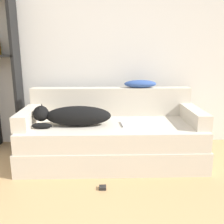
{
  "coord_description": "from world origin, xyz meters",
  "views": [
    {
      "loc": [
        0.14,
        -0.45,
        1.23
      ],
      "look_at": [
        0.21,
        2.11,
        0.6
      ],
      "focal_mm": 40.0,
      "sensor_mm": 36.0,
      "label": 1
    }
  ],
  "objects_px": {
    "dog": "(73,116)",
    "bookshelf": "(2,67)",
    "throw_pillow": "(140,84)",
    "power_adapter": "(103,188)",
    "laptop": "(135,124)",
    "couch": "(112,142)"
  },
  "relations": [
    {
      "from": "bookshelf",
      "to": "power_adapter",
      "type": "height_order",
      "value": "bookshelf"
    },
    {
      "from": "dog",
      "to": "throw_pillow",
      "type": "height_order",
      "value": "throw_pillow"
    },
    {
      "from": "bookshelf",
      "to": "power_adapter",
      "type": "xyz_separation_m",
      "value": [
        1.24,
        -1.09,
        -1.01
      ]
    },
    {
      "from": "laptop",
      "to": "throw_pillow",
      "type": "distance_m",
      "value": 0.58
    },
    {
      "from": "bookshelf",
      "to": "power_adapter",
      "type": "bearing_deg",
      "value": -41.49
    },
    {
      "from": "dog",
      "to": "laptop",
      "type": "distance_m",
      "value": 0.67
    },
    {
      "from": "laptop",
      "to": "throw_pillow",
      "type": "height_order",
      "value": "throw_pillow"
    },
    {
      "from": "couch",
      "to": "throw_pillow",
      "type": "xyz_separation_m",
      "value": [
        0.36,
        0.35,
        0.61
      ]
    },
    {
      "from": "laptop",
      "to": "bookshelf",
      "type": "height_order",
      "value": "bookshelf"
    },
    {
      "from": "laptop",
      "to": "bookshelf",
      "type": "relative_size",
      "value": 0.17
    },
    {
      "from": "dog",
      "to": "bookshelf",
      "type": "bearing_deg",
      "value": 148.49
    },
    {
      "from": "dog",
      "to": "laptop",
      "type": "height_order",
      "value": "dog"
    },
    {
      "from": "laptop",
      "to": "power_adapter",
      "type": "height_order",
      "value": "laptop"
    },
    {
      "from": "bookshelf",
      "to": "power_adapter",
      "type": "relative_size",
      "value": 29.31
    },
    {
      "from": "couch",
      "to": "power_adapter",
      "type": "height_order",
      "value": "couch"
    },
    {
      "from": "couch",
      "to": "laptop",
      "type": "bearing_deg",
      "value": -14.98
    },
    {
      "from": "dog",
      "to": "power_adapter",
      "type": "relative_size",
      "value": 12.84
    },
    {
      "from": "laptop",
      "to": "couch",
      "type": "bearing_deg",
      "value": 160.21
    },
    {
      "from": "dog",
      "to": "couch",
      "type": "bearing_deg",
      "value": 11.81
    },
    {
      "from": "laptop",
      "to": "bookshelf",
      "type": "bearing_deg",
      "value": 156.2
    },
    {
      "from": "throw_pillow",
      "to": "bookshelf",
      "type": "distance_m",
      "value": 1.71
    },
    {
      "from": "dog",
      "to": "bookshelf",
      "type": "relative_size",
      "value": 0.44
    }
  ]
}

